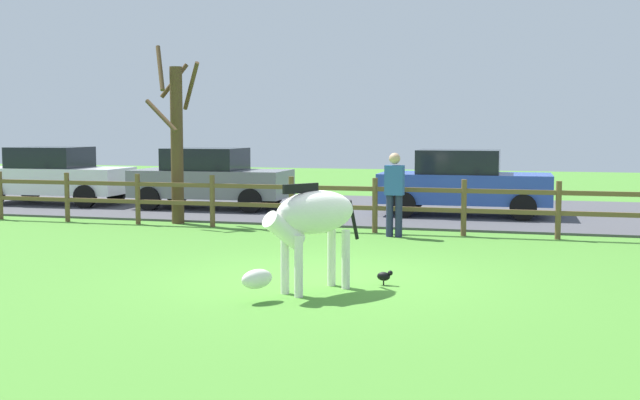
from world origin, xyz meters
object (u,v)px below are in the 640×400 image
object	(u,v)px
bare_tree	(176,138)
visitor_near_fence	(394,191)
parked_car_grey	(210,178)
parked_car_white	(55,175)
zebra	(311,221)
crow_on_grass	(385,276)
parked_car_blue	(463,182)

from	to	relation	value
bare_tree	visitor_near_fence	bearing A→B (deg)	-9.86
parked_car_grey	parked_car_white	size ratio (longest dim) A/B	0.99
zebra	parked_car_grey	distance (m)	10.63
bare_tree	parked_car_grey	distance (m)	3.06
crow_on_grass	parked_car_white	xyz separation A→B (m)	(-10.83, 8.46, 0.72)
crow_on_grass	parked_car_white	world-z (taller)	parked_car_white
crow_on_grass	parked_car_blue	bearing A→B (deg)	88.41
crow_on_grass	visitor_near_fence	bearing A→B (deg)	98.72
zebra	crow_on_grass	world-z (taller)	zebra
zebra	parked_car_grey	bearing A→B (deg)	120.47
parked_car_blue	zebra	bearing A→B (deg)	-96.59
bare_tree	crow_on_grass	xyz separation A→B (m)	(5.78, -5.64, -1.78)
bare_tree	parked_car_grey	bearing A→B (deg)	98.87
zebra	parked_car_blue	xyz separation A→B (m)	(1.07, 9.27, -0.08)
parked_car_grey	bare_tree	bearing A→B (deg)	-81.13
bare_tree	parked_car_blue	xyz separation A→B (m)	(6.02, 2.95, -1.06)
crow_on_grass	visitor_near_fence	distance (m)	4.88
parked_car_blue	parked_car_grey	distance (m)	6.46
parked_car_white	parked_car_blue	bearing A→B (deg)	0.62
crow_on_grass	parked_car_blue	world-z (taller)	parked_car_blue
parked_car_blue	crow_on_grass	bearing A→B (deg)	-91.59
zebra	visitor_near_fence	world-z (taller)	visitor_near_fence
crow_on_grass	parked_car_blue	distance (m)	8.61
zebra	parked_car_blue	bearing A→B (deg)	83.41
zebra	parked_car_grey	size ratio (longest dim) A/B	0.42
bare_tree	parked_car_grey	world-z (taller)	bare_tree
parked_car_blue	visitor_near_fence	world-z (taller)	visitor_near_fence
crow_on_grass	parked_car_grey	distance (m)	10.54
crow_on_grass	parked_car_white	bearing A→B (deg)	142.00
bare_tree	zebra	world-z (taller)	bare_tree
parked_car_white	visitor_near_fence	world-z (taller)	visitor_near_fence
bare_tree	parked_car_white	size ratio (longest dim) A/B	0.97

